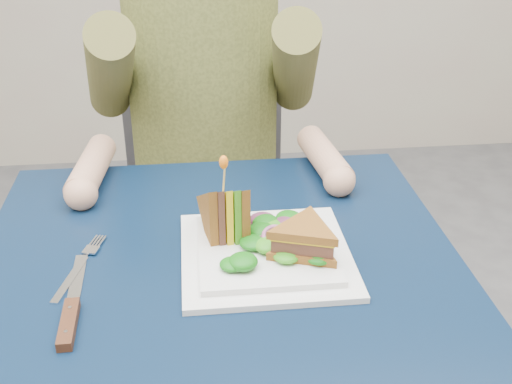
{
  "coord_description": "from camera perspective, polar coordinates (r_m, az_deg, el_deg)",
  "views": [
    {
      "loc": [
        -0.03,
        -0.81,
        1.28
      ],
      "look_at": [
        0.06,
        0.06,
        0.82
      ],
      "focal_mm": 45.0,
      "sensor_mm": 36.0,
      "label": 1
    }
  ],
  "objects": [
    {
      "name": "fork",
      "position": [
        1.01,
        -15.55,
        -6.57
      ],
      "size": [
        0.06,
        0.18,
        0.01
      ],
      "color": "silver",
      "rests_on": "table"
    },
    {
      "name": "toothpick",
      "position": [
        0.98,
        -2.86,
        1.17
      ],
      "size": [
        0.01,
        0.01,
        0.06
      ],
      "primitive_type": "cylinder",
      "rotation": [
        0.14,
        0.07,
        0.0
      ],
      "color": "tan",
      "rests_on": "sandwich_upright"
    },
    {
      "name": "knife",
      "position": [
        0.91,
        -16.18,
        -10.45
      ],
      "size": [
        0.03,
        0.22,
        0.02
      ],
      "color": "silver",
      "rests_on": "table"
    },
    {
      "name": "toothpick_frill",
      "position": [
        0.96,
        -2.9,
        2.66
      ],
      "size": [
        0.01,
        0.01,
        0.02
      ],
      "primitive_type": "ellipsoid",
      "color": "orange",
      "rests_on": "sandwich_upright"
    },
    {
      "name": "table",
      "position": [
        1.03,
        -3.11,
        -10.19
      ],
      "size": [
        0.75,
        0.75,
        0.73
      ],
      "color": "black",
      "rests_on": "ground"
    },
    {
      "name": "sandwich_flat",
      "position": [
        0.96,
        4.35,
        -4.24
      ],
      "size": [
        0.15,
        0.15,
        0.05
      ],
      "color": "brown",
      "rests_on": "plate"
    },
    {
      "name": "sandwich_upright",
      "position": [
        1.01,
        -2.78,
        -2.09
      ],
      "size": [
        0.09,
        0.14,
        0.14
      ],
      "color": "brown",
      "rests_on": "plate"
    },
    {
      "name": "plate",
      "position": [
        1.0,
        0.89,
        -5.44
      ],
      "size": [
        0.26,
        0.26,
        0.02
      ],
      "color": "white",
      "rests_on": "table"
    },
    {
      "name": "lettuce_spill",
      "position": [
        0.99,
        1.11,
        -4.09
      ],
      "size": [
        0.15,
        0.13,
        0.02
      ],
      "primitive_type": null,
      "color": "#337A14",
      "rests_on": "plate"
    },
    {
      "name": "chair",
      "position": [
        1.69,
        -4.47,
        1.47
      ],
      "size": [
        0.42,
        0.4,
        0.93
      ],
      "color": "#47474C",
      "rests_on": "ground"
    },
    {
      "name": "diner",
      "position": [
        1.45,
        -4.83,
        12.85
      ],
      "size": [
        0.54,
        0.59,
        0.74
      ],
      "color": "#525727",
      "rests_on": "chair"
    },
    {
      "name": "onion_ring",
      "position": [
        0.99,
        1.73,
        -3.96
      ],
      "size": [
        0.04,
        0.04,
        0.02
      ],
      "primitive_type": "torus",
      "rotation": [
        0.44,
        0.0,
        0.0
      ],
      "color": "#9E4C7A",
      "rests_on": "plate"
    }
  ]
}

